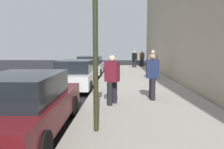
% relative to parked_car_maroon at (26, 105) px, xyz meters
% --- Properties ---
extents(ground_plane, '(56.00, 56.00, 0.00)m').
position_rel_parked_car_maroon_xyz_m(ground_plane, '(7.01, 0.01, -0.76)').
color(ground_plane, black).
extents(sidewalk, '(28.00, 4.60, 0.15)m').
position_rel_parked_car_maroon_xyz_m(sidewalk, '(7.01, -3.29, -0.68)').
color(sidewalk, '#A39E93').
rests_on(sidewalk, ground).
extents(lane_stripe_centre, '(28.00, 0.14, 0.01)m').
position_rel_parked_car_maroon_xyz_m(lane_stripe_centre, '(7.01, 3.21, -0.76)').
color(lane_stripe_centre, gold).
rests_on(lane_stripe_centre, ground).
extents(parked_car_maroon, '(4.78, 1.95, 1.51)m').
position_rel_parked_car_maroon_xyz_m(parked_car_maroon, '(0.00, 0.00, 0.00)').
color(parked_car_maroon, black).
rests_on(parked_car_maroon, ground).
extents(parked_car_white, '(4.49, 1.92, 1.51)m').
position_rel_parked_car_maroon_xyz_m(parked_car_white, '(6.23, -0.05, -0.00)').
color(parked_car_white, black).
rests_on(parked_car_white, ground).
extents(parked_car_silver, '(4.32, 1.97, 1.51)m').
position_rel_parked_car_maroon_xyz_m(parked_car_silver, '(11.96, -0.09, -0.00)').
color(parked_car_silver, black).
rests_on(parked_car_silver, ground).
extents(pedestrian_brown_coat, '(0.52, 0.53, 1.67)m').
position_rel_parked_car_maroon_xyz_m(pedestrian_brown_coat, '(19.44, -4.75, 0.28)').
color(pedestrian_brown_coat, black).
rests_on(pedestrian_brown_coat, sidewalk).
extents(pedestrian_black_coat, '(0.49, 0.54, 1.68)m').
position_rel_parked_car_maroon_xyz_m(pedestrian_black_coat, '(18.09, -3.85, 0.29)').
color(pedestrian_black_coat, black).
rests_on(pedestrian_black_coat, sidewalk).
extents(pedestrian_burgundy_coat, '(0.53, 0.54, 1.71)m').
position_rel_parked_car_maroon_xyz_m(pedestrian_burgundy_coat, '(2.55, -2.00, 0.30)').
color(pedestrian_burgundy_coat, black).
rests_on(pedestrian_burgundy_coat, sidewalk).
extents(pedestrian_navy_coat, '(0.57, 0.48, 1.74)m').
position_rel_parked_car_maroon_xyz_m(pedestrian_navy_coat, '(3.41, -3.51, 0.32)').
color(pedestrian_navy_coat, black).
rests_on(pedestrian_navy_coat, sidewalk).
extents(pedestrian_grey_coat, '(0.54, 0.58, 1.83)m').
position_rel_parked_car_maroon_xyz_m(pedestrian_grey_coat, '(9.31, -4.40, 0.37)').
color(pedestrian_grey_coat, black).
rests_on(pedestrian_grey_coat, sidewalk).
extents(traffic_light_pole, '(0.35, 0.26, 4.17)m').
position_rel_parked_car_maroon_xyz_m(traffic_light_pole, '(-0.03, -1.69, 2.22)').
color(traffic_light_pole, '#2D2D19').
rests_on(traffic_light_pole, sidewalk).
extents(rolling_suitcase, '(0.34, 0.22, 0.87)m').
position_rel_parked_car_maroon_xyz_m(rolling_suitcase, '(19.86, -4.58, -0.35)').
color(rolling_suitcase, '#191E38').
rests_on(rolling_suitcase, sidewalk).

